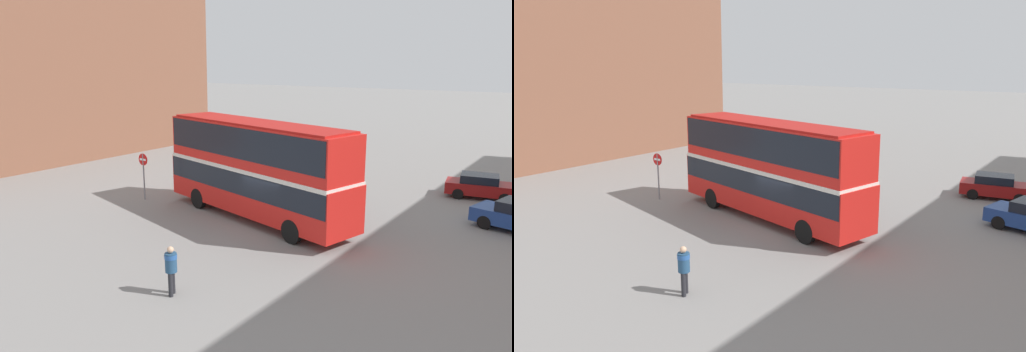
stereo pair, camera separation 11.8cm
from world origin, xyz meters
TOP-DOWN VIEW (x-y plane):
  - ground_plane at (0.00, 0.00)m, footprint 240.00×240.00m
  - building_row_left at (-26.50, 4.85)m, footprint 12.18×29.18m
  - double_decker_bus at (-1.37, 0.80)m, footprint 11.72×5.10m
  - pedestrian_foreground at (1.20, -7.70)m, footprint 0.58×0.58m
  - parked_car_kerb_far at (6.96, 11.51)m, footprint 4.15×2.41m
  - no_entry_sign at (-8.62, -0.02)m, footprint 0.68×0.08m

SIDE VIEW (x-z plane):
  - ground_plane at x=0.00m, z-range 0.00..0.00m
  - parked_car_kerb_far at x=6.96m, z-range 0.02..1.39m
  - pedestrian_foreground at x=1.20m, z-range 0.20..1.94m
  - no_entry_sign at x=-8.62m, z-range 0.48..3.16m
  - double_decker_bus at x=-1.37m, z-range 0.36..5.25m
  - building_row_left at x=-26.50m, z-range 0.01..17.13m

